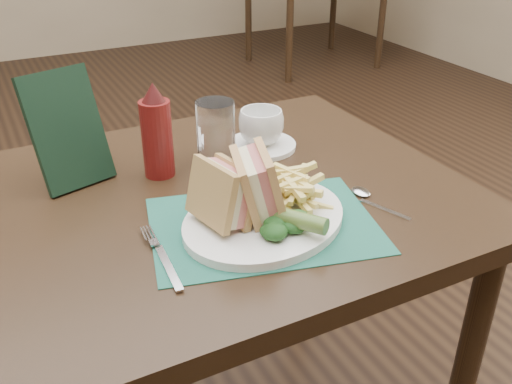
# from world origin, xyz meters

# --- Properties ---
(floor) EXTENTS (7.00, 7.00, 0.00)m
(floor) POSITION_xyz_m (0.00, 0.00, 0.00)
(floor) COLOR black
(floor) RESTS_ON ground
(wall_back) EXTENTS (6.00, 0.00, 6.00)m
(wall_back) POSITION_xyz_m (0.00, 3.50, 0.00)
(wall_back) COLOR tan
(wall_back) RESTS_ON ground
(table_main) EXTENTS (0.90, 0.75, 0.75)m
(table_main) POSITION_xyz_m (0.00, -0.50, 0.38)
(table_main) COLOR black
(table_main) RESTS_ON ground
(table_bg_right) EXTENTS (0.90, 0.75, 0.75)m
(table_bg_right) POSITION_xyz_m (2.02, 2.34, 0.38)
(table_bg_right) COLOR black
(table_bg_right) RESTS_ON ground
(placemat) EXTENTS (0.42, 0.35, 0.00)m
(placemat) POSITION_xyz_m (0.02, -0.65, 0.75)
(placemat) COLOR #1A5546
(placemat) RESTS_ON table_main
(plate) EXTENTS (0.37, 0.34, 0.01)m
(plate) POSITION_xyz_m (0.02, -0.64, 0.76)
(plate) COLOR white
(plate) RESTS_ON placemat
(sandwich_half_a) EXTENTS (0.10, 0.12, 0.11)m
(sandwich_half_a) POSITION_xyz_m (-0.07, -0.63, 0.82)
(sandwich_half_a) COLOR tan
(sandwich_half_a) RESTS_ON plate
(sandwich_half_b) EXTENTS (0.11, 0.13, 0.12)m
(sandwich_half_b) POSITION_xyz_m (-0.00, -0.63, 0.82)
(sandwich_half_b) COLOR tan
(sandwich_half_b) RESTS_ON plate
(kale_garnish) EXTENTS (0.11, 0.08, 0.03)m
(kale_garnish) POSITION_xyz_m (0.03, -0.70, 0.78)
(kale_garnish) COLOR #143815
(kale_garnish) RESTS_ON plate
(pickle_spear) EXTENTS (0.09, 0.12, 0.03)m
(pickle_spear) POSITION_xyz_m (0.04, -0.70, 0.79)
(pickle_spear) COLOR #425F24
(pickle_spear) RESTS_ON plate
(fries_pile) EXTENTS (0.18, 0.20, 0.06)m
(fries_pile) POSITION_xyz_m (0.09, -0.62, 0.80)
(fries_pile) COLOR #E8D674
(fries_pile) RESTS_ON plate
(fork) EXTENTS (0.05, 0.17, 0.01)m
(fork) POSITION_xyz_m (-0.16, -0.66, 0.76)
(fork) COLOR silver
(fork) RESTS_ON placemat
(spoon) EXTENTS (0.08, 0.15, 0.01)m
(spoon) POSITION_xyz_m (0.23, -0.67, 0.76)
(spoon) COLOR silver
(spoon) RESTS_ON table_main
(saucer) EXTENTS (0.19, 0.19, 0.01)m
(saucer) POSITION_xyz_m (0.16, -0.36, 0.76)
(saucer) COLOR white
(saucer) RESTS_ON table_main
(coffee_cup) EXTENTS (0.13, 0.13, 0.08)m
(coffee_cup) POSITION_xyz_m (0.16, -0.36, 0.80)
(coffee_cup) COLOR white
(coffee_cup) RESTS_ON saucer
(drinking_glass) EXTENTS (0.09, 0.09, 0.13)m
(drinking_glass) POSITION_xyz_m (0.05, -0.39, 0.81)
(drinking_glass) COLOR white
(drinking_glass) RESTS_ON table_main
(ketchup_bottle) EXTENTS (0.06, 0.06, 0.19)m
(ketchup_bottle) POSITION_xyz_m (-0.07, -0.39, 0.84)
(ketchup_bottle) COLOR #5A100F
(ketchup_bottle) RESTS_ON table_main
(check_presenter) EXTENTS (0.15, 0.12, 0.21)m
(check_presenter) POSITION_xyz_m (-0.23, -0.34, 0.86)
(check_presenter) COLOR black
(check_presenter) RESTS_ON table_main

